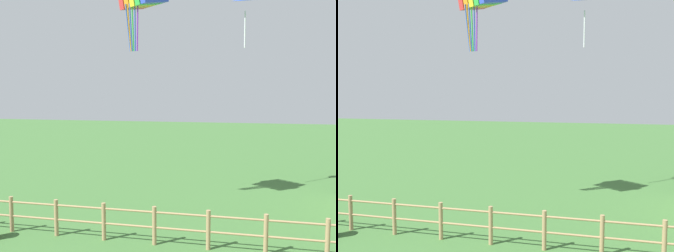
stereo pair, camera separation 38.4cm
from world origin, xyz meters
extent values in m
cylinder|color=#9E7F56|center=(-5.27, 7.49, 0.64)|extent=(0.14, 0.14, 1.27)
cylinder|color=#9E7F56|center=(-3.51, 7.49, 0.64)|extent=(0.14, 0.14, 1.27)
cylinder|color=#9E7F56|center=(-1.76, 7.49, 0.64)|extent=(0.14, 0.14, 1.27)
cylinder|color=#9E7F56|center=(0.00, 7.49, 0.64)|extent=(0.14, 0.14, 1.27)
cylinder|color=#9E7F56|center=(1.76, 7.49, 0.64)|extent=(0.14, 0.14, 1.27)
cylinder|color=#9E7F56|center=(3.51, 7.49, 0.64)|extent=(0.14, 0.14, 1.27)
cylinder|color=#9E7F56|center=(5.27, 7.49, 0.64)|extent=(0.14, 0.14, 1.27)
cylinder|color=#9E7F56|center=(0.00, 7.49, 1.08)|extent=(17.56, 0.07, 0.07)
cylinder|color=#9E7F56|center=(0.00, 7.49, 0.57)|extent=(17.56, 0.07, 0.07)
cylinder|color=blue|center=(-2.06, 11.08, 7.62)|extent=(0.19, 0.31, 1.90)
cylinder|color=orange|center=(-2.00, 11.05, 7.62)|extent=(0.14, 0.32, 1.90)
cylinder|color=blue|center=(-1.92, 11.03, 7.62)|extent=(0.08, 0.32, 1.90)
cylinder|color=green|center=(-1.83, 11.01, 7.62)|extent=(0.08, 0.32, 1.90)
cylinder|color=blue|center=(-1.73, 10.99, 7.62)|extent=(0.14, 0.32, 1.90)
cylinder|color=purple|center=(-1.62, 10.98, 7.62)|extent=(0.19, 0.31, 1.90)
cylinder|color=silver|center=(2.68, 11.57, 7.47)|extent=(0.05, 0.05, 1.44)
camera|label=1|loc=(3.06, -3.94, 4.91)|focal=40.00mm
camera|label=2|loc=(3.44, -3.85, 4.91)|focal=40.00mm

